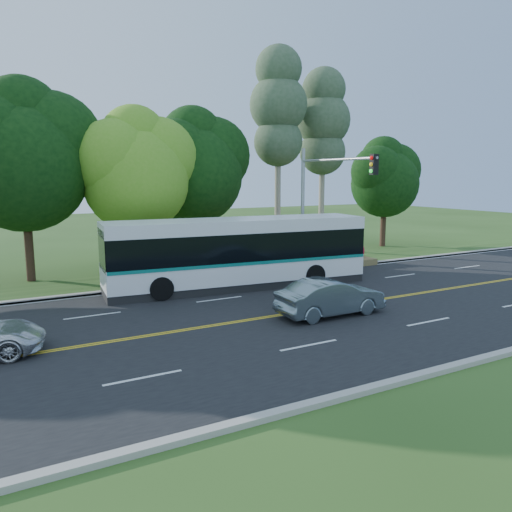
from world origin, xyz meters
TOP-DOWN VIEW (x-y plane):
  - ground at (0.00, 0.00)m, footprint 120.00×120.00m
  - road at (0.00, 0.00)m, footprint 60.00×14.00m
  - curb_north at (0.00, 7.15)m, footprint 60.00×0.30m
  - curb_south at (0.00, -7.15)m, footprint 60.00×0.30m
  - grass_verge at (0.00, 9.00)m, footprint 60.00×4.00m
  - lane_markings at (-0.09, 0.00)m, footprint 57.60×13.82m
  - tree_row at (-5.15, 12.13)m, footprint 44.70×9.10m
  - bougainvillea_hedge at (7.18, 8.15)m, footprint 9.50×2.25m
  - traffic_signal at (6.49, 5.40)m, footprint 0.42×6.10m
  - transit_bus at (1.39, 5.40)m, footprint 13.14×4.04m
  - sedan at (2.29, -0.96)m, footprint 4.44×1.56m

SIDE VIEW (x-z plane):
  - ground at x=0.00m, z-range 0.00..0.00m
  - road at x=0.00m, z-range 0.00..0.02m
  - lane_markings at x=-0.09m, z-range 0.02..0.02m
  - grass_verge at x=0.00m, z-range 0.00..0.10m
  - curb_north at x=0.00m, z-range 0.00..0.15m
  - curb_south at x=0.00m, z-range 0.00..0.15m
  - bougainvillea_hedge at x=7.18m, z-range -0.03..1.47m
  - sedan at x=2.29m, z-range 0.02..1.48m
  - transit_bus at x=1.39m, z-range 0.00..3.39m
  - traffic_signal at x=6.49m, z-range 1.17..8.17m
  - tree_row at x=-5.15m, z-range -0.19..13.65m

